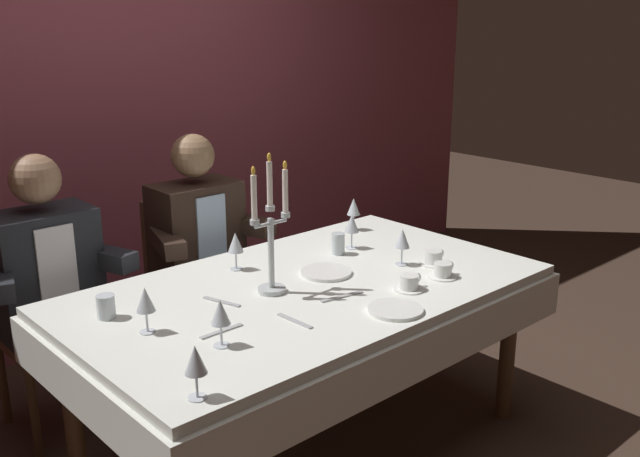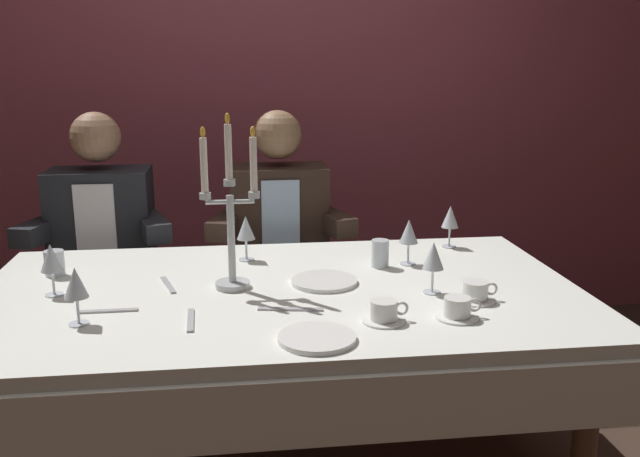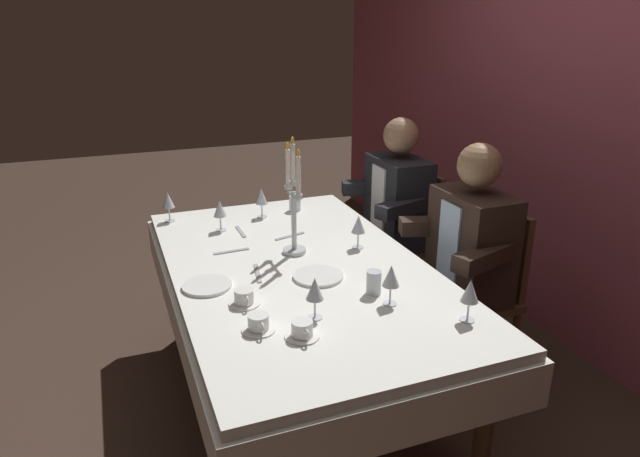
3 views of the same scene
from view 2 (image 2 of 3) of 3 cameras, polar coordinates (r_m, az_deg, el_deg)
The scene contains 22 objects.
back_wall at distance 3.72m, azimuth -5.26°, elevation 12.33°, with size 6.00×0.12×2.70m, color #91414E.
dining_table at distance 2.22m, azimuth -3.26°, elevation -7.94°, with size 1.94×1.14×0.74m.
candelabra at distance 2.14m, azimuth -7.46°, elevation 0.72°, with size 0.19×0.11×0.55m.
dinner_plate_0 at distance 2.23m, azimuth 0.35°, elevation -4.42°, with size 0.22×0.22×0.01m, color white.
dinner_plate_1 at distance 1.79m, azimuth -0.25°, elevation -9.11°, with size 0.21×0.21×0.01m, color white.
wine_glass_0 at distance 2.67m, azimuth 10.80°, elevation 0.88°, with size 0.07×0.07×0.16m.
wine_glass_1 at distance 1.97m, azimuth -19.71°, elevation -4.39°, with size 0.07×0.07×0.16m.
wine_glass_2 at distance 2.13m, azimuth 9.43°, elevation -2.40°, with size 0.07×0.07×0.16m.
wine_glass_3 at distance 2.42m, azimuth 7.41°, elevation -0.37°, with size 0.07×0.07×0.16m.
wine_glass_4 at distance 2.24m, azimuth -21.51°, elevation -2.43°, with size 0.07×0.07×0.16m.
wine_glass_5 at distance 2.47m, azimuth -6.21°, elevation -0.08°, with size 0.07×0.07×0.16m.
water_tumbler_0 at distance 2.46m, azimuth -21.26°, elevation -2.71°, with size 0.07×0.07×0.09m, color silver.
water_tumbler_1 at distance 2.40m, azimuth 5.04°, elevation -2.09°, with size 0.06×0.06×0.10m, color silver.
coffee_cup_0 at distance 2.11m, azimuth 12.85°, elevation -5.22°, with size 0.13×0.12×0.06m.
coffee_cup_1 at distance 1.91m, azimuth 5.38°, elevation -6.97°, with size 0.13×0.12×0.06m.
coffee_cup_2 at distance 1.97m, azimuth 11.42°, elevation -6.59°, with size 0.13×0.12×0.06m.
fork_0 at distance 1.95m, azimuth -10.74°, elevation -7.52°, with size 0.17×0.02×0.01m, color #B7B7BC.
spoon_1 at distance 2.08m, azimuth -17.27°, elevation -6.57°, with size 0.17×0.02×0.01m, color #B7B7BC.
fork_2 at distance 2.26m, azimuth -12.55°, elevation -4.61°, with size 0.17×0.02×0.01m, color #B7B7BC.
knife_3 at distance 2.00m, azimuth -2.49°, elevation -6.73°, with size 0.19×0.02×0.01m, color #B7B7BC.
seated_diner_0 at distance 3.08m, azimuth -17.65°, elevation -0.12°, with size 0.63×0.48×1.24m.
seated_diner_1 at distance 3.04m, azimuth -3.46°, elevation 0.31°, with size 0.63×0.48×1.24m.
Camera 2 is at (-0.13, -2.06, 1.45)m, focal length 38.38 mm.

